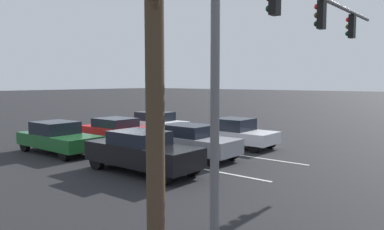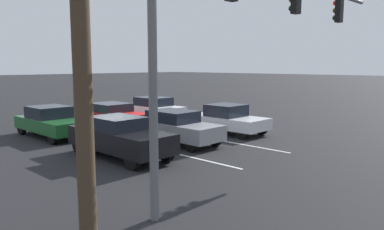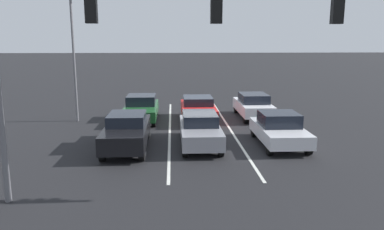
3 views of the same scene
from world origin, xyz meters
TOP-DOWN VIEW (x-y plane):
  - ground_plane at (0.00, 0.00)m, footprint 240.00×240.00m
  - lane_stripe_left_divider at (-1.62, 1.94)m, footprint 0.12×15.88m
  - lane_stripe_center_divider at (1.62, 1.94)m, footprint 0.12×15.88m
  - car_silver_leftlane_front at (-3.38, 5.25)m, footprint 1.89×4.15m
  - car_gray_midlane_front at (0.22, 5.10)m, footprint 1.73×4.57m
  - car_black_rightlane_front at (3.47, 5.49)m, footprint 1.79×4.66m
  - car_white_leftlane_second at (-3.47, -0.76)m, footprint 1.80×4.29m
  - car_red_midlane_second at (-0.04, -0.12)m, footprint 1.93×4.39m
  - car_darkgreen_rightlane_second at (3.32, -0.40)m, footprint 1.89×4.54m
  - traffic_signal_gantry at (2.39, 10.86)m, footprint 12.00×0.37m
  - street_lamp_right_shoulder at (6.94, -0.42)m, footprint 1.53×0.24m

SIDE VIEW (x-z plane):
  - ground_plane at x=0.00m, z-range 0.00..0.00m
  - lane_stripe_left_divider at x=-1.62m, z-range 0.00..0.01m
  - lane_stripe_center_divider at x=1.62m, z-range 0.00..0.01m
  - car_red_midlane_second at x=-0.04m, z-range 0.02..1.44m
  - car_silver_leftlane_front at x=-3.38m, z-range 0.00..1.48m
  - car_darkgreen_rightlane_second at x=3.32m, z-range 0.01..1.49m
  - car_gray_midlane_front at x=0.22m, z-range 0.02..1.49m
  - car_white_leftlane_second at x=-3.47m, z-range 0.03..1.54m
  - car_black_rightlane_front at x=3.47m, z-range 0.03..1.58m
  - street_lamp_right_shoulder at x=6.94m, z-range 0.55..8.48m
  - traffic_signal_gantry at x=2.39m, z-range 1.67..8.34m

